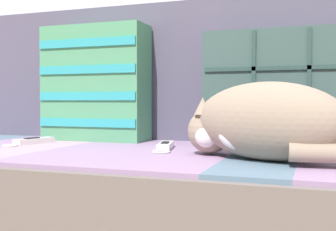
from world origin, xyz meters
TOP-DOWN VIEW (x-y plane):
  - couch at (0.00, 0.15)m, footprint 1.81×0.80m
  - sofa_backrest at (0.00, 0.48)m, footprint 1.77×0.14m
  - throw_pillow_quilted at (0.45, 0.33)m, footprint 0.47×0.14m
  - throw_pillow_striped at (-0.19, 0.33)m, footprint 0.37×0.14m
  - sleeping_cat at (0.42, 0.02)m, footprint 0.44×0.30m
  - game_remote_near at (0.14, 0.15)m, footprint 0.08×0.19m
  - game_remote_far at (-0.31, 0.15)m, footprint 0.08×0.19m

SIDE VIEW (x-z plane):
  - couch at x=0.00m, z-range 0.00..0.37m
  - game_remote_near at x=0.14m, z-range 0.37..0.39m
  - game_remote_far at x=-0.31m, z-range 0.37..0.39m
  - sleeping_cat at x=0.42m, z-range 0.37..0.55m
  - throw_pillow_quilted at x=0.45m, z-range 0.37..0.72m
  - throw_pillow_striped at x=-0.19m, z-range 0.37..0.77m
  - sofa_backrest at x=0.00m, z-range 0.37..0.86m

